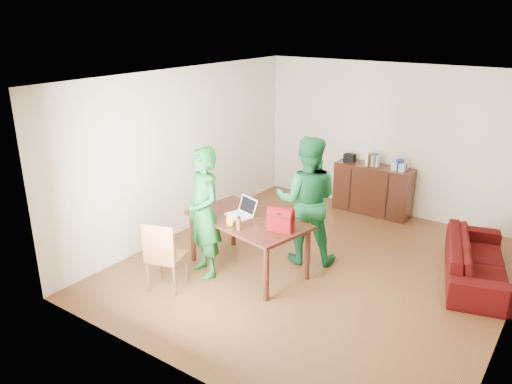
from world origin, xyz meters
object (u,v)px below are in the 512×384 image
Objects in this scene: table at (248,225)px; red_bag at (281,221)px; chair at (167,269)px; laptop at (239,213)px; person_far at (307,200)px; sofa at (477,260)px; person_near at (204,213)px; bottle at (239,223)px.

red_bag reaches higher than table.
table is 1.89× the size of chair.
person_far is at bearing 66.26° from laptop.
chair is at bearing 112.72° from sofa.
person_near is (0.16, 0.61, 0.63)m from chair.
chair is 0.89m from person_near.
person_far is 2.47m from sofa.
bottle reaches higher than table.
bottle is at bearing 111.54° from sofa.
chair is at bearing -152.19° from red_bag.
person_far is (0.94, 1.17, 0.02)m from person_near.
person_far reaches higher than laptop.
chair is 1.64m from red_bag.
laptop is 1.23× the size of red_bag.
table is at bearing 104.57° from sofa.
person_far reaches higher than table.
table is 0.62m from red_bag.
red_bag is at bearing 111.89° from sofa.
table is 5.52× the size of red_bag.
chair is at bearing -108.34° from table.
person_far is at bearing 95.24° from sofa.
person_far is at bearing 82.61° from red_bag.
laptop reaches higher than bottle.
bottle is at bearing 24.71° from chair.
sofa is (3.33, 2.62, -0.00)m from chair.
table reaches higher than sofa.
person_near is at bearing -172.08° from red_bag.
chair is 2.92× the size of red_bag.
laptop reaches higher than table.
person_near is at bearing -175.47° from bottle.
chair is at bearing -137.83° from bottle.
chair is at bearing -95.01° from laptop.
person_far is 0.97× the size of sofa.
bottle is at bearing 29.18° from person_near.
sofa is at bearing 41.33° from table.
person_near reaches higher than laptop.
table is at bearing 30.44° from person_far.
person_far is (0.52, 0.74, 0.25)m from table.
red_bag is at bearing 4.88° from table.
laptop is 0.21× the size of sofa.
person_near is 3.81m from sofa.
bottle is (-0.39, -1.13, -0.06)m from person_far.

